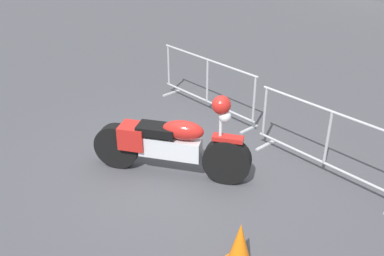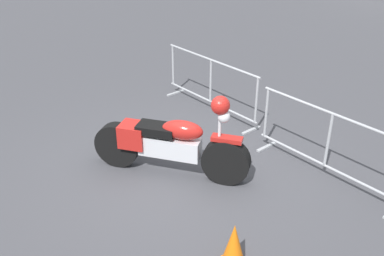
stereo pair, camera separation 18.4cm
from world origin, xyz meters
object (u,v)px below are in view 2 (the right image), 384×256
(motorcycle, at_px, (170,143))
(crowd_barrier_far, at_px, (328,144))
(crowd_barrier_near, at_px, (211,84))
(traffic_cone, at_px, (234,246))

(motorcycle, relative_size, crowd_barrier_far, 0.82)
(motorcycle, xyz_separation_m, crowd_barrier_far, (1.40, 1.82, 0.04))
(motorcycle, relative_size, crowd_barrier_near, 0.82)
(crowd_barrier_near, relative_size, traffic_cone, 4.16)
(motorcycle, xyz_separation_m, crowd_barrier_near, (-1.40, 1.82, 0.04))
(crowd_barrier_near, bearing_deg, crowd_barrier_far, 0.00)
(motorcycle, height_order, traffic_cone, motorcycle)
(motorcycle, xyz_separation_m, traffic_cone, (2.00, -0.44, -0.23))
(crowd_barrier_near, distance_m, traffic_cone, 4.09)
(crowd_barrier_far, bearing_deg, crowd_barrier_near, 180.00)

